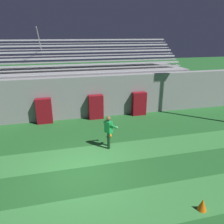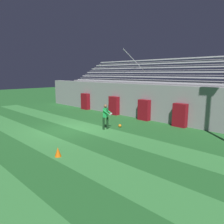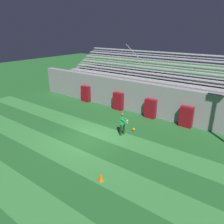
{
  "view_description": "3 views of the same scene",
  "coord_description": "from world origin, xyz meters",
  "px_view_note": "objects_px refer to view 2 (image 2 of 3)",
  "views": [
    {
      "loc": [
        -0.6,
        -7.7,
        5.42
      ],
      "look_at": [
        2.21,
        3.71,
        1.19
      ],
      "focal_mm": 35.0,
      "sensor_mm": 36.0,
      "label": 1
    },
    {
      "loc": [
        11.84,
        -7.77,
        3.68
      ],
      "look_at": [
        2.16,
        1.89,
        1.23
      ],
      "focal_mm": 35.0,
      "sensor_mm": 36.0,
      "label": 2
    },
    {
      "loc": [
        9.41,
        -9.82,
        7.11
      ],
      "look_at": [
        0.72,
        1.79,
        1.57
      ],
      "focal_mm": 35.0,
      "sensor_mm": 36.0,
      "label": 3
    }
  ],
  "objects_px": {
    "traffic_cone": "(58,152)",
    "soccer_ball": "(120,126)",
    "goalkeeper": "(106,115)",
    "padding_pillar_far_right": "(180,115)",
    "padding_pillar_gate_left": "(114,106)",
    "padding_pillar_gate_right": "(144,110)",
    "padding_pillar_far_left": "(85,101)"
  },
  "relations": [
    {
      "from": "traffic_cone",
      "to": "soccer_ball",
      "type": "bearing_deg",
      "value": 106.14
    },
    {
      "from": "goalkeeper",
      "to": "traffic_cone",
      "type": "relative_size",
      "value": 3.98
    },
    {
      "from": "padding_pillar_far_right",
      "to": "traffic_cone",
      "type": "relative_size",
      "value": 3.87
    },
    {
      "from": "padding_pillar_gate_left",
      "to": "padding_pillar_gate_right",
      "type": "distance_m",
      "value": 3.32
    },
    {
      "from": "padding_pillar_gate_left",
      "to": "soccer_ball",
      "type": "relative_size",
      "value": 7.39
    },
    {
      "from": "padding_pillar_far_left",
      "to": "soccer_ball",
      "type": "xyz_separation_m",
      "value": [
        7.67,
        -3.04,
        -0.7
      ]
    },
    {
      "from": "padding_pillar_gate_right",
      "to": "padding_pillar_far_right",
      "type": "height_order",
      "value": "same"
    },
    {
      "from": "padding_pillar_gate_left",
      "to": "padding_pillar_far_left",
      "type": "height_order",
      "value": "same"
    },
    {
      "from": "padding_pillar_gate_left",
      "to": "padding_pillar_gate_right",
      "type": "relative_size",
      "value": 1.0
    },
    {
      "from": "padding_pillar_gate_right",
      "to": "padding_pillar_far_right",
      "type": "bearing_deg",
      "value": 0.0
    },
    {
      "from": "padding_pillar_gate_right",
      "to": "traffic_cone",
      "type": "distance_m",
      "value": 9.12
    },
    {
      "from": "soccer_ball",
      "to": "padding_pillar_far_right",
      "type": "bearing_deg",
      "value": 47.19
    },
    {
      "from": "padding_pillar_gate_left",
      "to": "padding_pillar_far_left",
      "type": "xyz_separation_m",
      "value": [
        -4.12,
        0.0,
        0.0
      ]
    },
    {
      "from": "padding_pillar_gate_left",
      "to": "soccer_ball",
      "type": "distance_m",
      "value": 4.73
    },
    {
      "from": "padding_pillar_gate_left",
      "to": "padding_pillar_far_left",
      "type": "distance_m",
      "value": 4.12
    },
    {
      "from": "traffic_cone",
      "to": "goalkeeper",
      "type": "bearing_deg",
      "value": 112.5
    },
    {
      "from": "padding_pillar_gate_left",
      "to": "traffic_cone",
      "type": "relative_size",
      "value": 3.87
    },
    {
      "from": "padding_pillar_gate_left",
      "to": "soccer_ball",
      "type": "xyz_separation_m",
      "value": [
        3.56,
        -3.04,
        -0.7
      ]
    },
    {
      "from": "padding_pillar_far_right",
      "to": "soccer_ball",
      "type": "xyz_separation_m",
      "value": [
        -2.82,
        -3.04,
        -0.7
      ]
    },
    {
      "from": "padding_pillar_far_right",
      "to": "soccer_ball",
      "type": "bearing_deg",
      "value": -132.81
    },
    {
      "from": "soccer_ball",
      "to": "padding_pillar_far_left",
      "type": "bearing_deg",
      "value": 158.38
    },
    {
      "from": "padding_pillar_gate_left",
      "to": "padding_pillar_far_right",
      "type": "bearing_deg",
      "value": 0.0
    },
    {
      "from": "padding_pillar_far_left",
      "to": "padding_pillar_far_right",
      "type": "xyz_separation_m",
      "value": [
        10.49,
        0.0,
        0.0
      ]
    },
    {
      "from": "padding_pillar_gate_right",
      "to": "padding_pillar_far_left",
      "type": "relative_size",
      "value": 1.0
    },
    {
      "from": "goalkeeper",
      "to": "soccer_ball",
      "type": "relative_size",
      "value": 7.59
    },
    {
      "from": "soccer_ball",
      "to": "traffic_cone",
      "type": "height_order",
      "value": "traffic_cone"
    },
    {
      "from": "padding_pillar_far_left",
      "to": "traffic_cone",
      "type": "distance_m",
      "value": 12.93
    },
    {
      "from": "padding_pillar_far_left",
      "to": "goalkeeper",
      "type": "bearing_deg",
      "value": -28.98
    },
    {
      "from": "padding_pillar_far_left",
      "to": "soccer_ball",
      "type": "bearing_deg",
      "value": -21.62
    },
    {
      "from": "goalkeeper",
      "to": "soccer_ball",
      "type": "bearing_deg",
      "value": 74.08
    },
    {
      "from": "padding_pillar_gate_right",
      "to": "goalkeeper",
      "type": "bearing_deg",
      "value": -90.86
    },
    {
      "from": "goalkeeper",
      "to": "soccer_ball",
      "type": "xyz_separation_m",
      "value": [
        0.3,
        1.04,
        -0.84
      ]
    }
  ]
}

